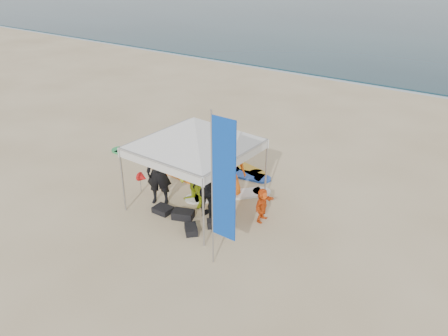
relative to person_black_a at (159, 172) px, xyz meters
name	(u,v)px	position (x,y,z in m)	size (l,w,h in m)	color
ground	(131,236)	(0.59, -1.69, -0.98)	(120.00, 120.00, 0.00)	beige
shoreline_foam	(377,85)	(0.59, 16.51, -0.98)	(160.00, 1.20, 0.01)	silver
person_black_a	(159,172)	(0.00, 0.00, 0.00)	(0.71, 0.47, 1.96)	black
person_yellow	(193,176)	(0.88, 0.45, -0.07)	(0.89, 0.69, 1.83)	#B1CA1C
person_orange_a	(217,179)	(1.46, 0.78, -0.09)	(1.15, 0.66, 1.77)	#C36711
person_black_b	(208,191)	(1.57, 0.21, -0.18)	(0.93, 0.39, 1.59)	black
person_orange_b	(230,166)	(1.31, 1.57, -0.04)	(0.92, 0.60, 1.87)	orange
person_seated	(262,205)	(2.84, 0.92, -0.51)	(0.88, 0.28, 0.95)	#F55A15
canopy_tent	(194,118)	(0.91, 0.51, 1.63)	(3.97, 3.97, 3.00)	#A5A5A8
feather_flag	(223,182)	(3.17, -1.27, 1.19)	(0.62, 0.04, 3.69)	#A5A5A8
marker_pennant	(143,178)	(-0.81, 0.11, -0.48)	(0.28, 0.28, 0.64)	#A5A5A8
gear_pile	(184,218)	(1.18, -0.34, -0.88)	(2.06, 1.05, 0.22)	black
surfboard_spread	(198,164)	(-0.72, 2.56, -0.94)	(6.07, 3.60, 0.07)	orange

